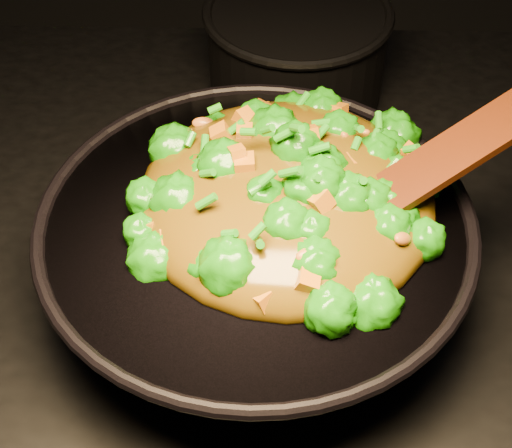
# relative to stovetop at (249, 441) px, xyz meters

# --- Properties ---
(stovetop) EXTENTS (1.20, 0.90, 0.90)m
(stovetop) POSITION_rel_stovetop_xyz_m (0.00, 0.00, 0.00)
(stovetop) COLOR black
(stovetop) RESTS_ON ground
(wok) EXTENTS (0.52, 0.52, 0.12)m
(wok) POSITION_rel_stovetop_xyz_m (0.01, -0.07, 0.51)
(wok) COLOR black
(wok) RESTS_ON stovetop
(stir_fry) EXTENTS (0.38, 0.38, 0.10)m
(stir_fry) POSITION_rel_stovetop_xyz_m (0.04, -0.05, 0.62)
(stir_fry) COLOR #1B7C08
(stir_fry) RESTS_ON wok
(spatula) EXTENTS (0.29, 0.17, 0.13)m
(spatula) POSITION_rel_stovetop_xyz_m (0.16, -0.06, 0.62)
(spatula) COLOR #371704
(spatula) RESTS_ON wok
(back_pot) EXTENTS (0.24, 0.24, 0.13)m
(back_pot) POSITION_rel_stovetop_xyz_m (0.06, 0.29, 0.52)
(back_pot) COLOR black
(back_pot) RESTS_ON stovetop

